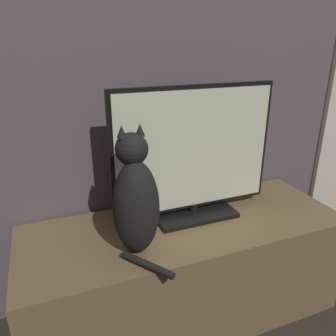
{
  "coord_description": "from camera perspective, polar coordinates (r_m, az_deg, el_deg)",
  "views": [
    {
      "loc": [
        -0.56,
        -0.27,
        1.3
      ],
      "look_at": [
        -0.1,
        0.89,
        0.81
      ],
      "focal_mm": 35.0,
      "sensor_mm": 36.0,
      "label": 1
    }
  ],
  "objects": [
    {
      "name": "tv_stand",
      "position": [
        1.67,
        3.0,
        -17.25
      ],
      "size": [
        1.48,
        0.54,
        0.51
      ],
      "color": "brown",
      "rests_on": "ground_plane"
    },
    {
      "name": "tv",
      "position": [
        1.49,
        4.58,
        1.94
      ],
      "size": [
        0.77,
        0.23,
        0.61
      ],
      "color": "black",
      "rests_on": "tv_stand"
    },
    {
      "name": "wall_back",
      "position": [
        1.59,
        -1.26,
        21.45
      ],
      "size": [
        4.8,
        0.05,
        2.6
      ],
      "color": "#564C51",
      "rests_on": "ground_plane"
    },
    {
      "name": "cat",
      "position": [
        1.25,
        -5.68,
        -5.69
      ],
      "size": [
        0.18,
        0.31,
        0.51
      ],
      "rotation": [
        0.0,
        0.0,
        0.01
      ],
      "color": "black",
      "rests_on": "tv_stand"
    }
  ]
}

